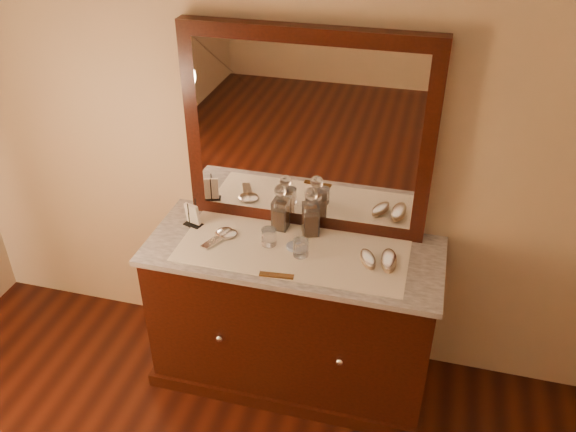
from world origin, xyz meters
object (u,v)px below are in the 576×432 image
Objects in this scene: brush_near at (368,259)px; hand_mirror_outer at (221,234)px; decanter_left at (281,212)px; comb at (277,275)px; dresser_cabinet at (293,317)px; napkin_rack at (193,216)px; brush_far at (389,261)px; mirror_frame at (307,133)px; hand_mirror_inner at (226,236)px; pin_dish at (294,246)px; decanter_right at (311,216)px.

hand_mirror_outer is at bearing 177.24° from brush_near.
comb is at bearing -77.32° from decanter_left.
dresser_cabinet is 0.74m from napkin_rack.
comb is 0.44m from brush_near.
decanter_left reaches higher than brush_far.
mirror_frame is at bearing 82.20° from comb.
mirror_frame is 0.71m from brush_far.
brush_near is 0.71m from hand_mirror_inner.
napkin_rack is at bearing 161.25° from hand_mirror_outer.
pin_dish reaches higher than comb.
decanter_right is 0.45m from hand_mirror_outer.
pin_dish is at bearing -89.02° from mirror_frame.
brush_far is at bearing 18.74° from comb.
brush_near is 0.74m from hand_mirror_outer.
decanter_left is at bearing 175.82° from decanter_right.
comb is 0.53m from brush_far.
pin_dish is 0.35m from hand_mirror_inner.
hand_mirror_outer is 1.03× the size of hand_mirror_inner.
napkin_rack is 0.57× the size of decanter_left.
napkin_rack reaches higher than brush_near.
brush_far is 0.83m from hand_mirror_outer.
pin_dish is at bearing -1.20° from hand_mirror_outer.
brush_near is at bearing -5.93° from napkin_rack.
hand_mirror_inner is at bearing -20.20° from hand_mirror_outer.
napkin_rack is 0.19m from hand_mirror_outer.
decanter_left is at bearing 124.31° from dresser_cabinet.
brush_far reaches higher than comb.
mirror_frame is 15.24× the size of pin_dish.
pin_dish is at bearing 177.61° from brush_far.
mirror_frame is 4.81× the size of decanter_left.
napkin_rack reaches higher than comb.
dresser_cabinet is at bearing 79.69° from comb.
dresser_cabinet is 17.77× the size of pin_dish.
dresser_cabinet is 6.51× the size of hand_mirror_outer.
hand_mirror_outer and hand_mirror_inner have the same top height.
hand_mirror_outer is at bearing 178.15° from brush_far.
comb reaches higher than dresser_cabinet.
pin_dish is 0.21m from decanter_left.
brush_far reaches higher than pin_dish.
brush_far reaches higher than dresser_cabinet.
napkin_rack is at bearing -162.41° from mirror_frame.
decanter_right is 1.67× the size of brush_near.
comb is (-0.02, -0.47, -0.49)m from mirror_frame.
decanter_right is 0.43m from hand_mirror_inner.
decanter_left is at bearing 126.18° from pin_dish.
dresser_cabinet is at bearing -55.69° from decanter_left.
pin_dish is 0.55× the size of napkin_rack.
napkin_rack is 0.60m from decanter_right.
decanter_right is at bearing 6.90° from napkin_rack.
mirror_frame is 0.68m from comb.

